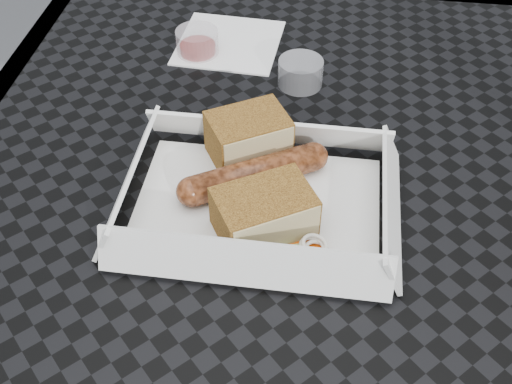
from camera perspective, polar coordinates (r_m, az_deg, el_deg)
patio_table at (r=0.66m, az=7.03°, el=-4.30°), size 0.80×0.80×0.74m
food_tray at (r=0.59m, az=0.13°, el=-1.24°), size 0.22×0.15×0.00m
bratwurst at (r=0.59m, az=-0.17°, el=1.64°), size 0.13×0.09×0.03m
bread_near at (r=0.62m, az=-0.68°, el=4.94°), size 0.09×0.08×0.05m
bread_far at (r=0.55m, az=0.72°, el=-1.84°), size 0.10×0.09×0.04m
veg_garnish at (r=0.54m, az=4.45°, el=-5.59°), size 0.03×0.03×0.00m
napkin at (r=0.80m, az=-2.41°, el=13.12°), size 0.13×0.13×0.00m
condiment_cup_sauce at (r=0.78m, az=-5.24°, el=13.11°), size 0.05×0.05×0.03m
condiment_cup_empty at (r=0.73m, az=3.97°, el=10.54°), size 0.05×0.05×0.03m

